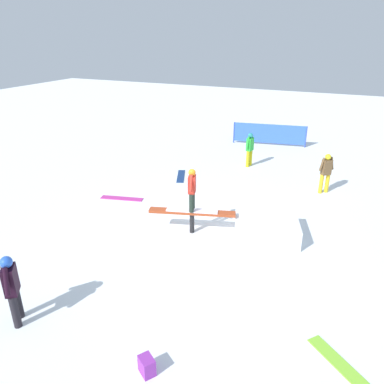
{
  "coord_description": "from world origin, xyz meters",
  "views": [
    {
      "loc": [
        -3.97,
        8.96,
        5.54
      ],
      "look_at": [
        0.0,
        0.0,
        1.31
      ],
      "focal_mm": 35.0,
      "sensor_mm": 36.0,
      "label": 1
    }
  ],
  "objects_px": {
    "loose_snowboard_lime": "(338,362)",
    "backpack_on_snow": "(147,366)",
    "bystander_green": "(250,148)",
    "main_rider_on_rail": "(192,191)",
    "loose_snowboard_magenta": "(122,198)",
    "rail_feature": "(192,214)",
    "loose_snowboard_navy": "(181,176)",
    "bystander_black": "(12,286)",
    "bystander_brown": "(326,171)"
  },
  "relations": [
    {
      "from": "bystander_brown",
      "to": "loose_snowboard_navy",
      "type": "distance_m",
      "value": 5.66
    },
    {
      "from": "bystander_black",
      "to": "main_rider_on_rail",
      "type": "bearing_deg",
      "value": 123.03
    },
    {
      "from": "bystander_black",
      "to": "loose_snowboard_magenta",
      "type": "relative_size",
      "value": 1.03
    },
    {
      "from": "main_rider_on_rail",
      "to": "bystander_green",
      "type": "xyz_separation_m",
      "value": [
        0.11,
        -6.48,
        -0.49
      ]
    },
    {
      "from": "bystander_brown",
      "to": "loose_snowboard_navy",
      "type": "bearing_deg",
      "value": -35.0
    },
    {
      "from": "bystander_green",
      "to": "rail_feature",
      "type": "bearing_deg",
      "value": 13.31
    },
    {
      "from": "rail_feature",
      "to": "loose_snowboard_magenta",
      "type": "bearing_deg",
      "value": -36.93
    },
    {
      "from": "main_rider_on_rail",
      "to": "loose_snowboard_lime",
      "type": "distance_m",
      "value": 5.64
    },
    {
      "from": "main_rider_on_rail",
      "to": "loose_snowboard_magenta",
      "type": "bearing_deg",
      "value": -36.24
    },
    {
      "from": "main_rider_on_rail",
      "to": "bystander_brown",
      "type": "distance_m",
      "value": 5.75
    },
    {
      "from": "loose_snowboard_lime",
      "to": "main_rider_on_rail",
      "type": "bearing_deg",
      "value": 3.12
    },
    {
      "from": "loose_snowboard_lime",
      "to": "loose_snowboard_magenta",
      "type": "distance_m",
      "value": 8.88
    },
    {
      "from": "loose_snowboard_lime",
      "to": "bystander_black",
      "type": "bearing_deg",
      "value": 54.55
    },
    {
      "from": "rail_feature",
      "to": "loose_snowboard_magenta",
      "type": "relative_size",
      "value": 1.64
    },
    {
      "from": "rail_feature",
      "to": "loose_snowboard_lime",
      "type": "relative_size",
      "value": 1.92
    },
    {
      "from": "loose_snowboard_navy",
      "to": "backpack_on_snow",
      "type": "relative_size",
      "value": 4.18
    },
    {
      "from": "loose_snowboard_lime",
      "to": "backpack_on_snow",
      "type": "bearing_deg",
      "value": 67.82
    },
    {
      "from": "loose_snowboard_magenta",
      "to": "backpack_on_snow",
      "type": "relative_size",
      "value": 4.5
    },
    {
      "from": "bystander_brown",
      "to": "loose_snowboard_magenta",
      "type": "xyz_separation_m",
      "value": [
        6.54,
        3.52,
        -0.83
      ]
    },
    {
      "from": "main_rider_on_rail",
      "to": "loose_snowboard_navy",
      "type": "distance_m",
      "value": 4.86
    },
    {
      "from": "bystander_brown",
      "to": "loose_snowboard_magenta",
      "type": "distance_m",
      "value": 7.47
    },
    {
      "from": "bystander_brown",
      "to": "loose_snowboard_lime",
      "type": "relative_size",
      "value": 1.15
    },
    {
      "from": "loose_snowboard_lime",
      "to": "loose_snowboard_magenta",
      "type": "xyz_separation_m",
      "value": [
        7.66,
        -4.5,
        0.0
      ]
    },
    {
      "from": "loose_snowboard_navy",
      "to": "bystander_green",
      "type": "bearing_deg",
      "value": 115.24
    },
    {
      "from": "rail_feature",
      "to": "loose_snowboard_magenta",
      "type": "xyz_separation_m",
      "value": [
        3.29,
        -1.19,
        -0.59
      ]
    },
    {
      "from": "bystander_black",
      "to": "backpack_on_snow",
      "type": "bearing_deg",
      "value": 52.19
    },
    {
      "from": "main_rider_on_rail",
      "to": "loose_snowboard_navy",
      "type": "relative_size",
      "value": 1.07
    },
    {
      "from": "rail_feature",
      "to": "main_rider_on_rail",
      "type": "bearing_deg",
      "value": 0.0
    },
    {
      "from": "bystander_green",
      "to": "loose_snowboard_lime",
      "type": "bearing_deg",
      "value": 36.95
    },
    {
      "from": "loose_snowboard_lime",
      "to": "rail_feature",
      "type": "bearing_deg",
      "value": 3.12
    },
    {
      "from": "loose_snowboard_magenta",
      "to": "bystander_green",
      "type": "bearing_deg",
      "value": -134.94
    },
    {
      "from": "loose_snowboard_navy",
      "to": "loose_snowboard_magenta",
      "type": "height_order",
      "value": "same"
    },
    {
      "from": "main_rider_on_rail",
      "to": "loose_snowboard_navy",
      "type": "bearing_deg",
      "value": -76.68
    },
    {
      "from": "loose_snowboard_navy",
      "to": "backpack_on_snow",
      "type": "bearing_deg",
      "value": -0.37
    },
    {
      "from": "bystander_brown",
      "to": "backpack_on_snow",
      "type": "height_order",
      "value": "bystander_brown"
    },
    {
      "from": "loose_snowboard_navy",
      "to": "loose_snowboard_lime",
      "type": "distance_m",
      "value": 9.95
    },
    {
      "from": "bystander_brown",
      "to": "bystander_black",
      "type": "distance_m",
      "value": 10.82
    },
    {
      "from": "rail_feature",
      "to": "backpack_on_snow",
      "type": "height_order",
      "value": "rail_feature"
    },
    {
      "from": "loose_snowboard_navy",
      "to": "backpack_on_snow",
      "type": "xyz_separation_m",
      "value": [
        -3.62,
        8.97,
        0.16
      ]
    },
    {
      "from": "rail_feature",
      "to": "main_rider_on_rail",
      "type": "xyz_separation_m",
      "value": [
        0.0,
        0.0,
        0.73
      ]
    },
    {
      "from": "main_rider_on_rail",
      "to": "loose_snowboard_magenta",
      "type": "height_order",
      "value": "main_rider_on_rail"
    },
    {
      "from": "loose_snowboard_navy",
      "to": "loose_snowboard_magenta",
      "type": "bearing_deg",
      "value": -41.14
    },
    {
      "from": "bystander_green",
      "to": "loose_snowboard_magenta",
      "type": "bearing_deg",
      "value": -18.66
    },
    {
      "from": "rail_feature",
      "to": "main_rider_on_rail",
      "type": "height_order",
      "value": "main_rider_on_rail"
    },
    {
      "from": "bystander_black",
      "to": "loose_snowboard_navy",
      "type": "bearing_deg",
      "value": 146.4
    },
    {
      "from": "rail_feature",
      "to": "loose_snowboard_magenta",
      "type": "height_order",
      "value": "rail_feature"
    },
    {
      "from": "bystander_brown",
      "to": "bystander_green",
      "type": "height_order",
      "value": "bystander_green"
    },
    {
      "from": "loose_snowboard_lime",
      "to": "backpack_on_snow",
      "type": "relative_size",
      "value": 3.84
    },
    {
      "from": "loose_snowboard_lime",
      "to": "bystander_green",
      "type": "bearing_deg",
      "value": -25.18
    },
    {
      "from": "main_rider_on_rail",
      "to": "backpack_on_snow",
      "type": "bearing_deg",
      "value": 88.71
    }
  ]
}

